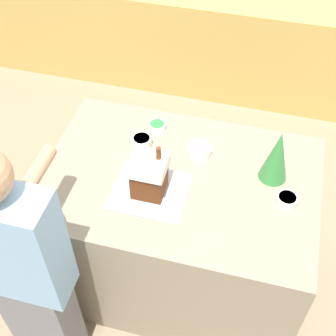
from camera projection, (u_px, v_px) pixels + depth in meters
name	position (u px, v px, depth m)	size (l,w,h in m)	color
ground_plane	(177.00, 270.00, 3.11)	(12.00, 12.00, 0.00)	gray
back_cabinet_block	(234.00, 44.00, 4.14)	(6.00, 0.60, 0.89)	tan
kitchen_island	(178.00, 229.00, 2.77)	(1.44, 0.98, 0.92)	gray
baking_tray	(150.00, 191.00, 2.36)	(0.37, 0.33, 0.01)	#B2B2BC
gingerbread_house	(149.00, 175.00, 2.28)	(0.17, 0.17, 0.29)	#5B2D14
decorative_tree	(277.00, 156.00, 2.33)	(0.15, 0.15, 0.30)	#33843D
candy_bowl_near_tray_right	(199.00, 151.00, 2.52)	(0.13, 0.13, 0.05)	white
candy_bowl_behind_tray	(142.00, 141.00, 2.57)	(0.11, 0.11, 0.05)	white
candy_bowl_far_left	(157.00, 126.00, 2.67)	(0.10, 0.10, 0.04)	white
candy_bowl_far_right	(287.00, 199.00, 2.30)	(0.11, 0.11, 0.04)	white
person	(27.00, 276.00, 2.13)	(0.43, 0.54, 1.64)	slate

